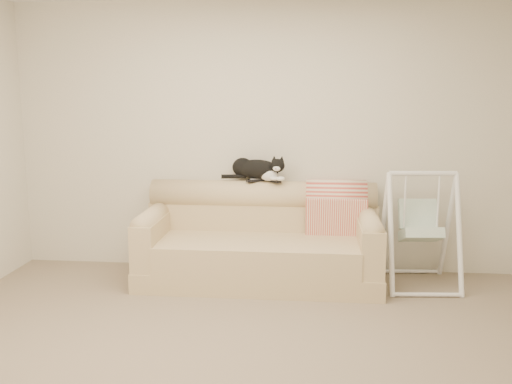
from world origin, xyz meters
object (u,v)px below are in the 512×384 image
(sofa, at_px, (260,243))
(tuxedo_cat, at_px, (257,169))
(baby_swing, at_px, (420,229))
(remote_a, at_px, (255,180))
(remote_b, at_px, (274,181))

(sofa, distance_m, tuxedo_cat, 0.71)
(tuxedo_cat, bearing_deg, baby_swing, -9.94)
(remote_a, bearing_deg, tuxedo_cat, 71.53)
(sofa, bearing_deg, remote_a, 106.53)
(remote_b, relative_size, baby_swing, 0.15)
(sofa, height_order, tuxedo_cat, tuxedo_cat)
(baby_swing, bearing_deg, sofa, 179.75)
(baby_swing, bearing_deg, tuxedo_cat, 170.06)
(remote_b, height_order, tuxedo_cat, tuxedo_cat)
(remote_a, height_order, remote_b, remote_a)
(sofa, relative_size, remote_b, 14.21)
(tuxedo_cat, bearing_deg, remote_b, -13.84)
(remote_b, bearing_deg, sofa, -116.63)
(sofa, bearing_deg, tuxedo_cat, 102.27)
(remote_a, height_order, tuxedo_cat, tuxedo_cat)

